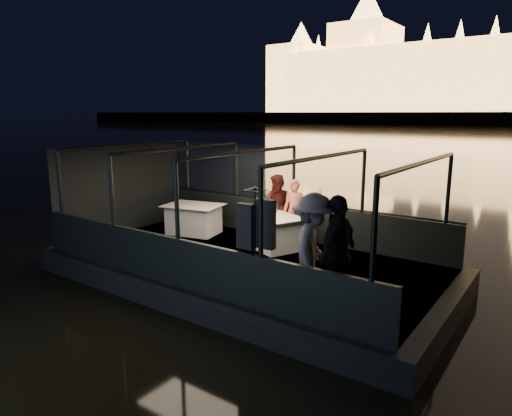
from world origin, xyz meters
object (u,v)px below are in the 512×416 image
Objects in this scene: coat_stand at (255,250)px; wine_bottle at (243,209)px; dining_table_central at (272,232)px; chair_port_right at (294,227)px; dining_table_aft at (194,219)px; person_woman_coral at (295,212)px; person_man_maroon at (278,210)px; chair_port_left at (267,223)px; passenger_stripe at (313,256)px; passenger_dark at (337,258)px.

coat_stand is 3.19m from wine_bottle.
dining_table_central is at bearing 29.65° from wine_bottle.
coat_stand is at bearing -67.07° from chair_port_right.
dining_table_central is 2.38m from dining_table_aft.
person_man_maroon reaches higher than person_woman_coral.
person_man_maroon is (0.14, 0.27, 0.30)m from chair_port_left.
person_woman_coral is at bearing 110.59° from coat_stand.
chair_port_right is 3.49m from passenger_stripe.
coat_stand is 6.62× the size of wine_bottle.
passenger_dark is (3.14, -2.69, 0.40)m from chair_port_left.
coat_stand is 3.90m from person_man_maroon.
chair_port_right is at bearing -137.96° from passenger_dark.
passenger_stripe reaches higher than wine_bottle.
chair_port_left is 0.43m from person_man_maroon.
dining_table_aft is (-2.38, -0.09, 0.00)m from dining_table_central.
chair_port_right is 3.43m from coat_stand.
wine_bottle is (-2.94, 2.04, 0.06)m from passenger_stripe.
dining_table_aft is 2.03m from chair_port_left.
coat_stand is 0.94m from passenger_stripe.
dining_table_aft is at bearing -165.71° from chair_port_right.
wine_bottle is (-0.92, -0.78, 0.47)m from chair_port_right.
coat_stand is 1.26× the size of person_woman_coral.
dining_table_aft is at bearing -112.41° from passenger_dark.
dining_table_aft is 4.72m from coat_stand.
person_man_maroon is at bearing 73.81° from wine_bottle.
person_woman_coral is 0.82× the size of passenger_dark.
passenger_stripe is (2.02, -2.82, 0.40)m from chair_port_right.
passenger_stripe is (0.86, 0.38, -0.05)m from coat_stand.
person_woman_coral is (0.19, 0.72, 0.36)m from dining_table_central.
dining_table_aft is 4.92× the size of wine_bottle.
coat_stand reaches higher than passenger_dark.
dining_table_aft is 2.71m from person_woman_coral.
chair_port_left reaches higher than chair_port_right.
coat_stand is 1.04× the size of passenger_dark.
chair_port_left is 0.48× the size of passenger_dark.
dining_table_central is at bearing -123.60° from chair_port_right.
person_woman_coral is at bearing -3.63° from person_man_maroon.
chair_port_right is at bearing 109.84° from coat_stand.
wine_bottle is at bearing -99.09° from chair_port_left.
chair_port_left is at bearing -130.07° from passenger_dark.
chair_port_right is 0.43m from person_woman_coral.
chair_port_right is 0.48× the size of passenger_stripe.
wine_bottle is (-0.16, -0.78, 0.47)m from chair_port_left.
chair_port_right is (0.76, 0.00, 0.00)m from chair_port_left.
chair_port_left is 0.48× the size of passenger_stripe.
passenger_stripe is at bearing -69.04° from passenger_dark.
chair_port_right is 3.06× the size of wine_bottle.
wine_bottle is (-0.31, -1.05, 0.17)m from person_man_maroon.
chair_port_left is at bearing -176.90° from chair_port_right.
passenger_dark is at bearing -90.48° from passenger_stripe.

